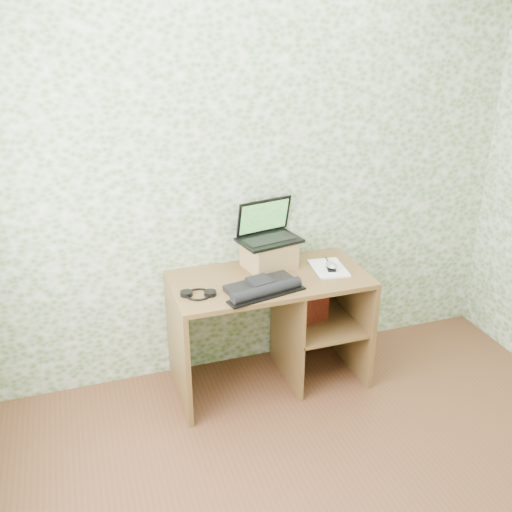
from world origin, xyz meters
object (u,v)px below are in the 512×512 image
object	(u,v)px
riser	(269,254)
keyboard	(263,287)
desk	(279,312)
laptop	(267,230)
notepad	(328,268)

from	to	relation	value
riser	keyboard	xyz separation A→B (m)	(-0.14, -0.30, -0.06)
desk	riser	size ratio (longest dim) A/B	4.11
laptop	keyboard	size ratio (longest dim) A/B	0.85
desk	notepad	distance (m)	0.42
laptop	notepad	distance (m)	0.45
keyboard	notepad	xyz separation A→B (m)	(0.49, 0.15, -0.02)
riser	keyboard	distance (m)	0.34
keyboard	notepad	bearing A→B (deg)	5.32
notepad	keyboard	bearing A→B (deg)	-155.88
laptop	keyboard	xyz separation A→B (m)	(-0.14, -0.34, -0.21)
riser	desk	bearing A→B (deg)	-74.65
desk	keyboard	xyz separation A→B (m)	(-0.18, -0.19, 0.29)
riser	notepad	size ratio (longest dim) A/B	1.04
laptop	notepad	world-z (taller)	laptop
desk	laptop	distance (m)	0.53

